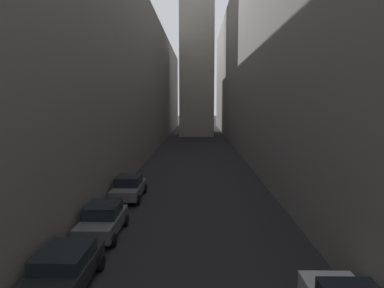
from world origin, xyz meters
name	(u,v)px	position (x,y,z in m)	size (l,w,h in m)	color
ground_plane	(196,152)	(0.00, 48.00, 0.00)	(264.00, 264.00, 0.00)	black
building_block_left	(119,81)	(-10.52, 50.00, 9.31)	(10.04, 108.00, 18.63)	slate
building_block_right	(275,62)	(10.54, 50.00, 11.91)	(10.07, 108.00, 23.81)	slate
parked_car_left_second	(64,268)	(-4.40, 12.67, 0.74)	(2.02, 4.15, 1.39)	black
parked_car_left_third	(103,220)	(-4.40, 17.78, 0.78)	(1.93, 4.09, 1.53)	#4C4C51
parked_car_left_far	(129,187)	(-4.40, 24.49, 0.79)	(1.95, 4.44, 1.56)	#4C4C51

